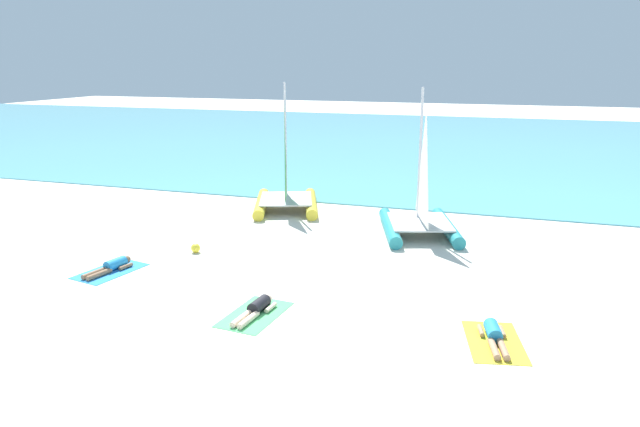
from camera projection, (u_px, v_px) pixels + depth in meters
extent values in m
plane|color=silver|center=(361.00, 212.00, 22.51)|extent=(120.00, 120.00, 0.00)
cube|color=#5BB2C1|center=(433.00, 142.00, 41.65)|extent=(120.00, 40.00, 0.05)
cylinder|color=yellow|center=(261.00, 204.00, 22.83)|extent=(1.67, 3.63, 0.42)
cylinder|color=yellow|center=(311.00, 203.00, 22.90)|extent=(1.67, 3.63, 0.42)
cube|color=silver|center=(286.00, 199.00, 22.64)|extent=(2.64, 2.90, 0.05)
cylinder|color=silver|center=(285.00, 141.00, 22.60)|extent=(0.09, 0.09, 4.42)
pyramid|color=#4CA54C|center=(285.00, 147.00, 21.78)|extent=(0.72, 1.84, 3.71)
cylinder|color=teal|center=(390.00, 227.00, 19.66)|extent=(1.50, 3.64, 0.42)
cylinder|color=teal|center=(447.00, 227.00, 19.64)|extent=(1.50, 3.64, 0.42)
cube|color=silver|center=(420.00, 222.00, 19.42)|extent=(2.55, 2.83, 0.05)
cylinder|color=silver|center=(420.00, 155.00, 19.38)|extent=(0.09, 0.09, 4.38)
pyramid|color=white|center=(424.00, 163.00, 18.57)|extent=(0.63, 1.86, 3.68)
cube|color=#338CD8|center=(110.00, 271.00, 16.13)|extent=(1.45, 2.08, 0.01)
cylinder|color=#268CCC|center=(116.00, 264.00, 16.26)|extent=(0.41, 0.67, 0.30)
sphere|color=#8C6647|center=(127.00, 259.00, 16.61)|extent=(0.22, 0.22, 0.22)
cylinder|color=#8C6647|center=(95.00, 273.00, 15.77)|extent=(0.29, 0.79, 0.14)
cylinder|color=#8C6647|center=(99.00, 274.00, 15.69)|extent=(0.29, 0.79, 0.14)
cylinder|color=#8C6647|center=(115.00, 264.00, 16.52)|extent=(0.18, 0.46, 0.10)
cylinder|color=#8C6647|center=(126.00, 266.00, 16.31)|extent=(0.18, 0.46, 0.10)
cube|color=#4CB266|center=(255.00, 314.00, 13.39)|extent=(1.27, 1.99, 0.01)
cylinder|color=black|center=(259.00, 305.00, 13.52)|extent=(0.35, 0.64, 0.30)
sphere|color=beige|center=(267.00, 298.00, 13.89)|extent=(0.22, 0.22, 0.22)
cylinder|color=beige|center=(241.00, 318.00, 13.00)|extent=(0.21, 0.79, 0.14)
cylinder|color=beige|center=(248.00, 320.00, 12.93)|extent=(0.21, 0.79, 0.14)
cylinder|color=beige|center=(254.00, 304.00, 13.77)|extent=(0.14, 0.46, 0.10)
cylinder|color=beige|center=(271.00, 307.00, 13.60)|extent=(0.14, 0.46, 0.10)
cube|color=yellow|center=(494.00, 342.00, 12.09)|extent=(1.47, 2.09, 0.01)
cylinder|color=#268CCC|center=(493.00, 331.00, 12.24)|extent=(0.42, 0.67, 0.30)
sphere|color=tan|center=(490.00, 322.00, 12.63)|extent=(0.22, 0.22, 0.22)
cylinder|color=tan|center=(494.00, 349.00, 11.64)|extent=(0.30, 0.79, 0.14)
cylinder|color=tan|center=(503.00, 349.00, 11.62)|extent=(0.30, 0.79, 0.14)
cylinder|color=tan|center=(481.00, 331.00, 12.43)|extent=(0.19, 0.46, 0.10)
cylinder|color=tan|center=(502.00, 332.00, 12.39)|extent=(0.19, 0.46, 0.10)
sphere|color=yellow|center=(196.00, 248.00, 17.69)|extent=(0.28, 0.28, 0.28)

